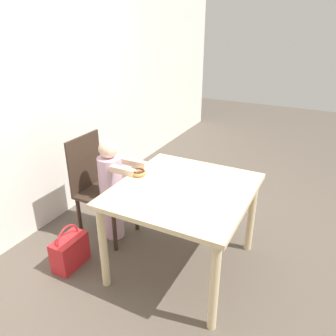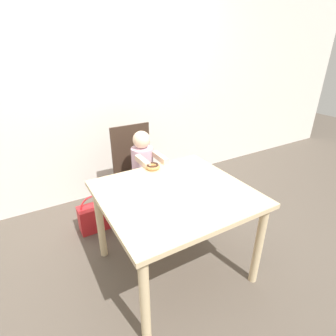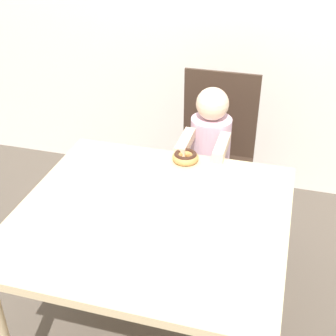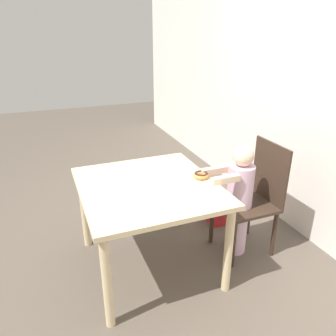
# 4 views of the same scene
# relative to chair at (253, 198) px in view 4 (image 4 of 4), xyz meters

# --- Properties ---
(ground_plane) EXTENTS (12.00, 12.00, 0.00)m
(ground_plane) POSITION_rel_chair_xyz_m (-0.09, -0.87, -0.48)
(ground_plane) COLOR brown
(wall_back) EXTENTS (8.00, 0.05, 2.50)m
(wall_back) POSITION_rel_chair_xyz_m (-0.09, 0.60, 0.77)
(wall_back) COLOR silver
(wall_back) RESTS_ON ground_plane
(dining_table) EXTENTS (1.04, 0.97, 0.72)m
(dining_table) POSITION_rel_chair_xyz_m (-0.09, -0.87, 0.15)
(dining_table) COLOR beige
(dining_table) RESTS_ON ground_plane
(chair) EXTENTS (0.42, 0.45, 0.94)m
(chair) POSITION_rel_chair_xyz_m (0.00, 0.00, 0.00)
(chair) COLOR #38281E
(chair) RESTS_ON ground_plane
(child_figure) EXTENTS (0.23, 0.41, 0.95)m
(child_figure) POSITION_rel_chair_xyz_m (-0.00, -0.14, 0.02)
(child_figure) COLOR silver
(child_figure) RESTS_ON ground_plane
(donut) EXTENTS (0.12, 0.12, 0.04)m
(donut) POSITION_rel_chair_xyz_m (-0.05, -0.46, 0.27)
(donut) COLOR tan
(donut) RESTS_ON dining_table
(napkin) EXTENTS (0.33, 0.33, 0.00)m
(napkin) POSITION_rel_chair_xyz_m (0.00, -0.75, 0.24)
(napkin) COLOR white
(napkin) RESTS_ON dining_table
(handbag) EXTENTS (0.30, 0.16, 0.38)m
(handbag) POSITION_rel_chair_xyz_m (-0.51, -0.06, -0.34)
(handbag) COLOR red
(handbag) RESTS_ON ground_plane
(plate) EXTENTS (0.19, 0.19, 0.01)m
(plate) POSITION_rel_chair_xyz_m (-0.31, -0.82, 0.25)
(plate) COLOR white
(plate) RESTS_ON dining_table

